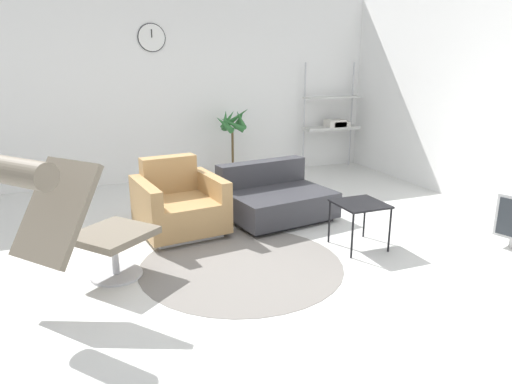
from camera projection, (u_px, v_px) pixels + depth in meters
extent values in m
plane|color=silver|center=(237.00, 251.00, 4.44)|extent=(12.00, 12.00, 0.00)
cube|color=white|center=(169.00, 88.00, 6.82)|extent=(12.00, 0.06, 2.80)
cylinder|color=black|center=(152.00, 38.00, 6.52)|extent=(0.40, 0.01, 0.40)
cylinder|color=white|center=(152.00, 38.00, 6.52)|extent=(0.37, 0.02, 0.37)
cube|color=black|center=(152.00, 33.00, 6.49)|extent=(0.01, 0.01, 0.11)
cube|color=white|center=(511.00, 96.00, 5.22)|extent=(0.06, 12.00, 2.80)
cylinder|color=slate|center=(241.00, 264.00, 4.14)|extent=(1.84, 1.84, 0.01)
cylinder|color=#BCBCC1|center=(117.00, 274.00, 3.93)|extent=(0.62, 0.62, 0.02)
cylinder|color=#BCBCC1|center=(115.00, 256.00, 3.88)|extent=(0.06, 0.06, 0.32)
cube|color=#6B6051|center=(113.00, 234.00, 3.83)|extent=(0.81, 0.81, 0.06)
cube|color=#6B6051|center=(56.00, 211.00, 3.30)|extent=(0.72, 0.73, 0.68)
cylinder|color=#6B6051|center=(22.00, 173.00, 3.03)|extent=(0.47, 0.51, 0.19)
cube|color=silver|center=(181.00, 230.00, 4.91)|extent=(0.78, 0.77, 0.06)
cube|color=#AD8451|center=(180.00, 213.00, 4.86)|extent=(0.71, 0.91, 0.32)
cube|color=#AD8451|center=(169.00, 174.00, 5.04)|extent=(0.62, 0.26, 0.40)
cube|color=#AD8451|center=(211.00, 199.00, 5.00)|extent=(0.23, 0.85, 0.54)
cube|color=#AD8451|center=(146.00, 209.00, 4.66)|extent=(0.23, 0.85, 0.54)
cube|color=black|center=(277.00, 217.00, 5.35)|extent=(1.15, 0.94, 0.05)
cube|color=#333338|center=(277.00, 203.00, 5.31)|extent=(1.29, 1.09, 0.29)
cube|color=#333338|center=(262.00, 172.00, 5.52)|extent=(1.17, 0.38, 0.28)
cube|color=black|center=(360.00, 204.00, 4.42)|extent=(0.46, 0.46, 0.02)
cylinder|color=black|center=(352.00, 236.00, 4.22)|extent=(0.02, 0.02, 0.44)
cylinder|color=black|center=(390.00, 230.00, 4.37)|extent=(0.02, 0.02, 0.44)
cylinder|color=black|center=(329.00, 222.00, 4.60)|extent=(0.02, 0.02, 0.44)
cylinder|color=black|center=(364.00, 217.00, 4.74)|extent=(0.02, 0.02, 0.44)
cylinder|color=brown|center=(233.00, 173.00, 7.08)|extent=(0.33, 0.33, 0.23)
cylinder|color=#382819|center=(233.00, 166.00, 7.05)|extent=(0.30, 0.30, 0.02)
cylinder|color=brown|center=(233.00, 147.00, 6.97)|extent=(0.04, 0.04, 0.58)
cone|color=#2D6B33|center=(240.00, 119.00, 6.91)|extent=(0.14, 0.33, 0.33)
cone|color=#2D6B33|center=(236.00, 118.00, 7.02)|extent=(0.41, 0.35, 0.36)
cone|color=#2D6B33|center=(228.00, 120.00, 6.93)|extent=(0.30, 0.18, 0.31)
cone|color=#2D6B33|center=(225.00, 120.00, 6.86)|extent=(0.21, 0.30, 0.32)
cone|color=#2D6B33|center=(224.00, 124.00, 6.75)|extent=(0.25, 0.39, 0.26)
cone|color=#2D6B33|center=(232.00, 124.00, 6.70)|extent=(0.39, 0.21, 0.26)
cone|color=#2D6B33|center=(240.00, 120.00, 6.81)|extent=(0.29, 0.32, 0.34)
cylinder|color=#BCBCC1|center=(304.00, 117.00, 7.61)|extent=(0.03, 0.03, 1.77)
cylinder|color=#BCBCC1|center=(351.00, 115.00, 7.93)|extent=(0.03, 0.03, 1.77)
cube|color=silver|center=(331.00, 129.00, 7.72)|extent=(0.98, 0.28, 0.02)
cube|color=silver|center=(331.00, 127.00, 7.71)|extent=(0.98, 0.28, 0.02)
cube|color=silver|center=(333.00, 97.00, 7.57)|extent=(0.98, 0.28, 0.02)
cube|color=beige|center=(339.00, 124.00, 7.74)|extent=(0.30, 0.24, 0.11)
cube|color=silver|center=(335.00, 123.00, 7.70)|extent=(0.32, 0.24, 0.12)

